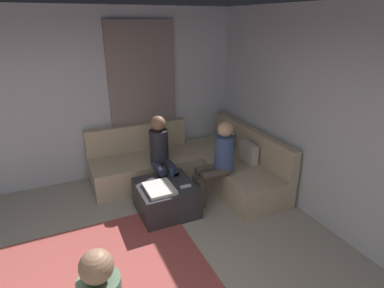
# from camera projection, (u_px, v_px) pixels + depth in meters

# --- Properties ---
(wall_back) EXTENTS (6.00, 0.12, 2.70)m
(wall_back) POSITION_uv_depth(u_px,v_px,m) (365.00, 133.00, 3.36)
(wall_back) COLOR silver
(wall_back) RESTS_ON ground_plane
(wall_left) EXTENTS (0.12, 6.00, 2.70)m
(wall_left) POSITION_uv_depth(u_px,v_px,m) (58.00, 101.00, 4.69)
(wall_left) COLOR silver
(wall_left) RESTS_ON ground_plane
(curtain_panel) EXTENTS (0.06, 1.10, 2.50)m
(curtain_panel) POSITION_uv_depth(u_px,v_px,m) (144.00, 100.00, 5.15)
(curtain_panel) COLOR gray
(curtain_panel) RESTS_ON ground_plane
(sectional_couch) EXTENTS (2.10, 2.55, 0.87)m
(sectional_couch) POSITION_uv_depth(u_px,v_px,m) (194.00, 164.00, 5.10)
(sectional_couch) COLOR #C6B593
(sectional_couch) RESTS_ON ground_plane
(ottoman) EXTENTS (0.76, 0.76, 0.42)m
(ottoman) POSITION_uv_depth(u_px,v_px,m) (166.00, 198.00, 4.28)
(ottoman) COLOR #333338
(ottoman) RESTS_ON ground_plane
(folded_blanket) EXTENTS (0.44, 0.36, 0.04)m
(folded_blanket) POSITION_uv_depth(u_px,v_px,m) (159.00, 188.00, 4.06)
(folded_blanket) COLOR white
(folded_blanket) RESTS_ON ottoman
(coffee_mug) EXTENTS (0.08, 0.08, 0.10)m
(coffee_mug) POSITION_uv_depth(u_px,v_px,m) (172.00, 172.00, 4.44)
(coffee_mug) COLOR #334C72
(coffee_mug) RESTS_ON ottoman
(game_remote) EXTENTS (0.05, 0.15, 0.02)m
(game_remote) POSITION_uv_depth(u_px,v_px,m) (186.00, 186.00, 4.13)
(game_remote) COLOR white
(game_remote) RESTS_ON ottoman
(person_on_couch_back) EXTENTS (0.30, 0.60, 1.20)m
(person_on_couch_back) POSITION_uv_depth(u_px,v_px,m) (218.00, 159.00, 4.40)
(person_on_couch_back) COLOR brown
(person_on_couch_back) RESTS_ON ground_plane
(person_on_couch_side) EXTENTS (0.60, 0.30, 1.20)m
(person_on_couch_side) POSITION_uv_depth(u_px,v_px,m) (161.00, 153.00, 4.60)
(person_on_couch_side) COLOR #2D3347
(person_on_couch_side) RESTS_ON ground_plane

